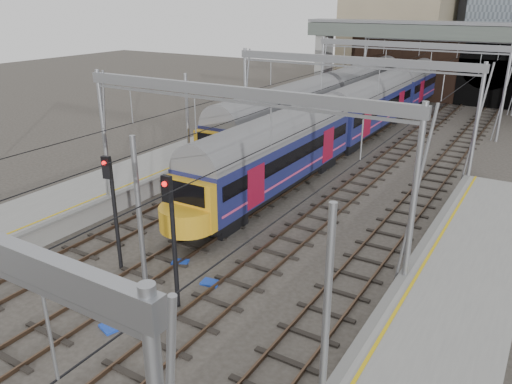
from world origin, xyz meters
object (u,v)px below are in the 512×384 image
Objects in this scene: signal_near_centre at (172,228)px; train_second at (327,101)px; signal_near_left at (113,200)px; train_main at (398,92)px.

train_second is at bearing 101.99° from signal_near_centre.
train_second is 28.76m from signal_near_left.
train_main is 1.92× the size of train_second.
signal_near_centre is (2.81, -38.30, 0.84)m from train_main.
train_second is 6.45× the size of signal_near_centre.
train_main is 9.57m from train_second.
signal_near_left is at bearing 165.63° from signal_near_centre.
signal_near_left is (2.69, -28.62, 0.66)m from train_second.
train_main is at bearing 65.30° from train_second.
train_second is at bearing 83.10° from signal_near_left.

